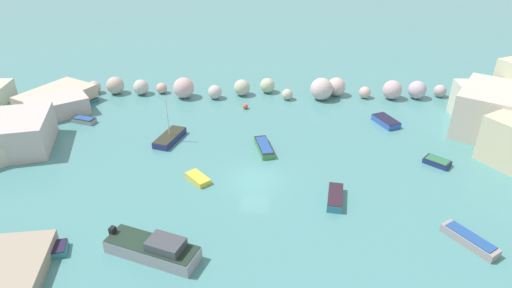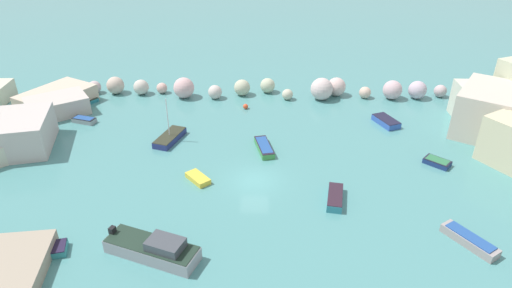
{
  "view_description": "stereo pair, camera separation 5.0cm",
  "coord_description": "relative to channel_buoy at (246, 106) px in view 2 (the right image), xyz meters",
  "views": [
    {
      "loc": [
        0.83,
        -31.56,
        21.18
      ],
      "look_at": [
        0.0,
        4.74,
        1.0
      ],
      "focal_mm": 30.9,
      "sensor_mm": 36.0,
      "label": 1
    },
    {
      "loc": [
        0.89,
        -31.56,
        21.18
      ],
      "look_at": [
        0.0,
        4.74,
        1.0
      ],
      "focal_mm": 30.9,
      "sensor_mm": 36.0,
      "label": 2
    }
  ],
  "objects": [
    {
      "name": "moored_boat_1",
      "position": [
        -7.25,
        -7.87,
        0.05
      ],
      "size": [
        2.8,
        4.48,
        4.55
      ],
      "rotation": [
        0.0,
        0.0,
        4.41
      ],
      "color": "navy",
      "rests_on": "cove_water"
    },
    {
      "name": "rock_breakwater",
      "position": [
        3.2,
        3.7,
        0.78
      ],
      "size": [
        44.17,
        4.27,
        2.66
      ],
      "color": "#C3ACB0",
      "rests_on": "ground"
    },
    {
      "name": "channel_buoy",
      "position": [
        0.0,
        0.0,
        0.0
      ],
      "size": [
        0.59,
        0.59,
        0.59
      ],
      "primitive_type": "sphere",
      "color": "#E04C28",
      "rests_on": "cove_water"
    },
    {
      "name": "moored_boat_10",
      "position": [
        -18.83,
        0.99,
        -0.07
      ],
      "size": [
        2.3,
        2.65,
        0.46
      ],
      "rotation": [
        0.0,
        0.0,
        0.95
      ],
      "color": "teal",
      "rests_on": "cove_water"
    },
    {
      "name": "moored_boat_5",
      "position": [
        7.97,
        -17.66,
        0.04
      ],
      "size": [
        1.73,
        3.49,
        0.67
      ],
      "rotation": [
        0.0,
        0.0,
        4.54
      ],
      "color": "teal",
      "rests_on": "cove_water"
    },
    {
      "name": "moored_boat_8",
      "position": [
        -3.43,
        -15.0,
        -0.06
      ],
      "size": [
        2.44,
        2.56,
        0.46
      ],
      "rotation": [
        0.0,
        0.0,
        5.43
      ],
      "color": "gold",
      "rests_on": "cove_water"
    },
    {
      "name": "moored_boat_9",
      "position": [
        -5.07,
        -24.25,
        0.36
      ],
      "size": [
        6.82,
        4.13,
        1.69
      ],
      "rotation": [
        0.0,
        0.0,
        5.93
      ],
      "color": "#93959D",
      "rests_on": "cove_water"
    },
    {
      "name": "moored_boat_6",
      "position": [
        2.23,
        -9.57,
        0.02
      ],
      "size": [
        2.06,
        4.05,
        0.6
      ],
      "rotation": [
        0.0,
        0.0,
        4.95
      ],
      "color": "#3B8C42",
      "rests_on": "cove_water"
    },
    {
      "name": "moored_boat_2",
      "position": [
        16.71,
        -22.51,
        0.05
      ],
      "size": [
        3.19,
        3.98,
        0.71
      ],
      "rotation": [
        0.0,
        0.0,
        2.16
      ],
      "color": "gray",
      "rests_on": "cove_water"
    },
    {
      "name": "moored_boat_3",
      "position": [
        15.3,
        -3.61,
        0.04
      ],
      "size": [
        2.68,
        3.51,
        0.67
      ],
      "rotation": [
        0.0,
        0.0,
        5.13
      ],
      "color": "#2F54AF",
      "rests_on": "cove_water"
    },
    {
      "name": "moored_boat_0",
      "position": [
        -17.35,
        -3.99,
        -0.0
      ],
      "size": [
        2.72,
        1.76,
        0.56
      ],
      "rotation": [
        0.0,
        0.0,
        2.84
      ],
      "color": "gray",
      "rests_on": "cove_water"
    },
    {
      "name": "cove_water",
      "position": [
        1.46,
        -14.93,
        -0.3
      ],
      "size": [
        160.0,
        160.0,
        0.0
      ],
      "primitive_type": "plane",
      "color": "teal",
      "rests_on": "ground"
    },
    {
      "name": "moored_boat_4",
      "position": [
        -12.97,
        -24.31,
        -0.03
      ],
      "size": [
        3.87,
        2.38,
        0.54
      ],
      "rotation": [
        0.0,
        0.0,
        0.27
      ],
      "color": "teal",
      "rests_on": "cove_water"
    },
    {
      "name": "moored_boat_7",
      "position": [
        18.04,
        -11.84,
        -0.03
      ],
      "size": [
        2.55,
        2.46,
        0.51
      ],
      "rotation": [
        0.0,
        0.0,
        2.43
      ],
      "color": "navy",
      "rests_on": "cove_water"
    }
  ]
}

